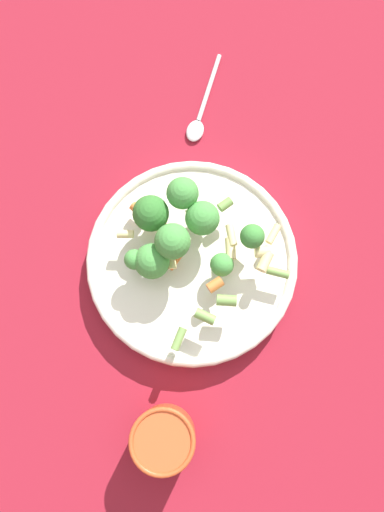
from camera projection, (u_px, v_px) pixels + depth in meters
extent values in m
plane|color=maroon|center=(192.00, 264.00, 0.71)|extent=(3.00, 3.00, 0.00)
cylinder|color=silver|center=(192.00, 262.00, 0.70)|extent=(0.29, 0.29, 0.03)
torus|color=silver|center=(192.00, 259.00, 0.68)|extent=(0.29, 0.29, 0.01)
cylinder|color=#8CB766|center=(154.00, 266.00, 0.66)|extent=(0.02, 0.02, 0.02)
sphere|color=#479342|center=(152.00, 261.00, 0.63)|extent=(0.05, 0.05, 0.05)
cylinder|color=#8CB766|center=(183.00, 201.00, 0.66)|extent=(0.01, 0.01, 0.02)
sphere|color=#479342|center=(183.00, 193.00, 0.64)|extent=(0.04, 0.04, 0.04)
cylinder|color=#8CB766|center=(202.00, 225.00, 0.67)|extent=(0.02, 0.02, 0.02)
sphere|color=#479342|center=(202.00, 218.00, 0.64)|extent=(0.04, 0.04, 0.04)
cylinder|color=#8CB766|center=(250.00, 241.00, 0.65)|extent=(0.01, 0.01, 0.01)
sphere|color=#3D8438|center=(252.00, 236.00, 0.63)|extent=(0.03, 0.03, 0.03)
cylinder|color=#8CB766|center=(136.00, 262.00, 0.65)|extent=(0.01, 0.01, 0.01)
sphere|color=#479342|center=(134.00, 260.00, 0.64)|extent=(0.03, 0.03, 0.03)
cylinder|color=#8CB766|center=(152.00, 220.00, 0.67)|extent=(0.02, 0.02, 0.02)
sphere|color=#33722D|center=(151.00, 213.00, 0.64)|extent=(0.05, 0.05, 0.05)
cylinder|color=#8CB766|center=(173.00, 247.00, 0.64)|extent=(0.02, 0.02, 0.02)
sphere|color=#479342|center=(172.00, 241.00, 0.62)|extent=(0.05, 0.05, 0.05)
cylinder|color=#8CB766|center=(221.00, 268.00, 0.66)|extent=(0.01, 0.01, 0.01)
sphere|color=#479342|center=(222.00, 265.00, 0.65)|extent=(0.03, 0.03, 0.03)
cylinder|color=#729E4C|center=(195.00, 211.00, 0.67)|extent=(0.02, 0.03, 0.01)
cylinder|color=#729E4C|center=(225.00, 204.00, 0.66)|extent=(0.01, 0.02, 0.01)
cylinder|color=orange|center=(250.00, 235.00, 0.66)|extent=(0.02, 0.01, 0.01)
cylinder|color=beige|center=(172.00, 258.00, 0.66)|extent=(0.03, 0.02, 0.01)
cylinder|color=orange|center=(175.00, 262.00, 0.66)|extent=(0.02, 0.03, 0.01)
cylinder|color=orange|center=(216.00, 284.00, 0.63)|extent=(0.01, 0.02, 0.01)
cylinder|color=beige|center=(265.00, 262.00, 0.64)|extent=(0.03, 0.03, 0.01)
cylinder|color=beige|center=(231.00, 249.00, 0.65)|extent=(0.03, 0.03, 0.01)
cylinder|color=beige|center=(125.00, 234.00, 0.65)|extent=(0.02, 0.02, 0.01)
cylinder|color=#729E4C|center=(226.00, 301.00, 0.63)|extent=(0.03, 0.03, 0.01)
cylinder|color=beige|center=(263.00, 252.00, 0.64)|extent=(0.02, 0.02, 0.01)
cylinder|color=orange|center=(138.00, 210.00, 0.68)|extent=(0.02, 0.02, 0.01)
cylinder|color=#729E4C|center=(179.00, 339.00, 0.62)|extent=(0.02, 0.03, 0.01)
cylinder|color=beige|center=(154.00, 222.00, 0.65)|extent=(0.02, 0.03, 0.01)
cylinder|color=#729E4C|center=(205.00, 317.00, 0.62)|extent=(0.03, 0.02, 0.01)
cylinder|color=orange|center=(162.00, 224.00, 0.68)|extent=(0.02, 0.01, 0.01)
cylinder|color=beige|center=(273.00, 234.00, 0.66)|extent=(0.02, 0.03, 0.01)
cylinder|color=#729E4C|center=(278.00, 273.00, 0.65)|extent=(0.03, 0.03, 0.01)
cylinder|color=beige|center=(231.00, 235.00, 0.65)|extent=(0.03, 0.02, 0.01)
cylinder|color=#CC4C23|center=(164.00, 438.00, 0.62)|extent=(0.08, 0.08, 0.08)
torus|color=#CC4C23|center=(162.00, 442.00, 0.58)|extent=(0.08, 0.08, 0.01)
cylinder|color=silver|center=(209.00, 88.00, 0.78)|extent=(0.08, 0.10, 0.01)
ellipsoid|color=silver|center=(195.00, 131.00, 0.76)|extent=(0.04, 0.04, 0.01)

